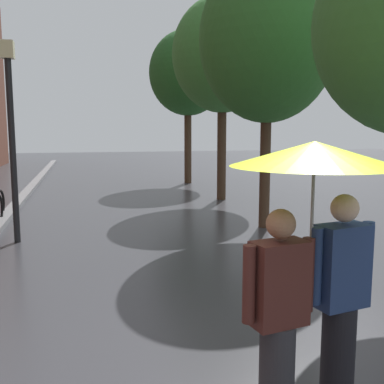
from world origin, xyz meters
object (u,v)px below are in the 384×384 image
object	(u,v)px
street_tree_1	(268,40)
street_tree_3	(188,73)
street_lamp_post	(11,126)
couple_under_umbrella	(313,234)
street_tree_2	(222,55)

from	to	relation	value
street_tree_1	street_tree_3	xyz separation A→B (m)	(0.21, 8.52, 0.28)
street_tree_1	street_lamp_post	xyz separation A→B (m)	(-5.21, -0.16, -1.82)
street_tree_1	couple_under_umbrella	bearing A→B (deg)	-109.68
street_tree_1	street_tree_2	distance (m)	4.11
street_tree_3	street_tree_2	bearing A→B (deg)	-89.36
couple_under_umbrella	street_tree_1	bearing A→B (deg)	70.32
couple_under_umbrella	street_lamp_post	size ratio (longest dim) A/B	0.56
couple_under_umbrella	street_lamp_post	distance (m)	6.96
street_tree_3	street_lamp_post	distance (m)	10.44
street_tree_2	couple_under_umbrella	xyz separation A→B (m)	(-2.56, -10.52, -2.93)
street_tree_1	couple_under_umbrella	size ratio (longest dim) A/B	2.77
street_tree_2	street_lamp_post	distance (m)	7.24
street_tree_1	couple_under_umbrella	xyz separation A→B (m)	(-2.30, -6.43, -2.63)
street_tree_2	street_lamp_post	size ratio (longest dim) A/B	1.61
street_tree_2	street_tree_3	xyz separation A→B (m)	(-0.05, 4.44, -0.03)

